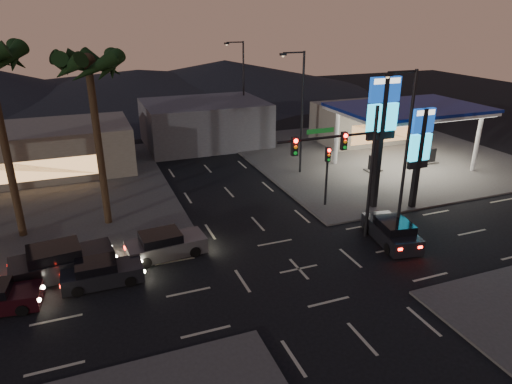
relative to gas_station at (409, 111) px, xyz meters
name	(u,v)px	position (x,y,z in m)	size (l,w,h in m)	color
ground	(299,269)	(-16.00, -12.00, -5.08)	(140.00, 140.00, 0.00)	black
corner_lot_ne	(375,155)	(0.00, 4.00, -5.02)	(24.00, 24.00, 0.12)	#47443F
corner_lot_nw	(0,202)	(-32.00, 4.00, -5.02)	(24.00, 24.00, 0.12)	#47443F
gas_station	(409,111)	(0.00, 0.00, 0.00)	(12.20, 8.20, 5.47)	silver
convenience_store	(365,122)	(2.00, 9.00, -3.08)	(10.00, 6.00, 4.00)	#726B5B
pylon_sign_tall	(382,118)	(-7.50, -6.50, 1.31)	(2.20, 0.35, 9.00)	black
pylon_sign_short	(420,144)	(-5.00, -7.50, -0.42)	(1.60, 0.35, 7.00)	black
traffic_signal_mast	(347,157)	(-12.24, -10.01, 0.15)	(6.10, 0.39, 8.00)	black
pedestal_signal	(327,167)	(-10.50, -5.02, -2.16)	(0.32, 0.39, 4.30)	black
streetlight_near	(404,148)	(-9.21, -11.00, 0.64)	(2.14, 0.25, 10.00)	black
streetlight_mid	(300,106)	(-9.21, 2.00, 0.64)	(2.14, 0.25, 10.00)	black
streetlight_far	(242,83)	(-9.21, 16.00, 0.64)	(2.14, 0.25, 10.00)	black
palm_a	(89,75)	(-25.00, -2.50, 4.35)	(4.41, 4.41, 10.86)	black
building_far_west	(31,151)	(-30.00, 10.00, -3.08)	(16.00, 8.00, 4.00)	#726B5B
building_far_mid	(205,123)	(-14.00, 14.00, -2.88)	(12.00, 9.00, 4.40)	#4C4C51
hill_right	(225,75)	(-1.00, 48.00, -2.58)	(50.00, 50.00, 5.00)	black
hill_center	(139,82)	(-16.00, 48.00, -3.08)	(60.00, 60.00, 4.00)	black
car_lane_a_front	(101,273)	(-25.86, -9.65, -4.47)	(4.04, 1.73, 1.31)	black
car_lane_b_front	(165,245)	(-22.34, -7.98, -4.41)	(4.57, 2.18, 1.45)	#555557
car_lane_b_mid	(61,262)	(-27.72, -8.07, -4.30)	(5.32, 2.63, 1.68)	black
suv_station	(392,232)	(-9.51, -11.20, -4.40)	(2.53, 4.63, 1.47)	black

